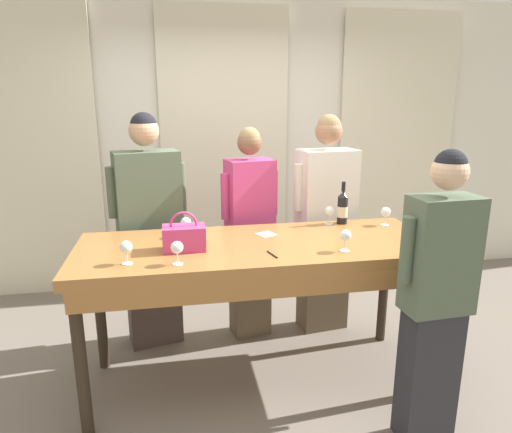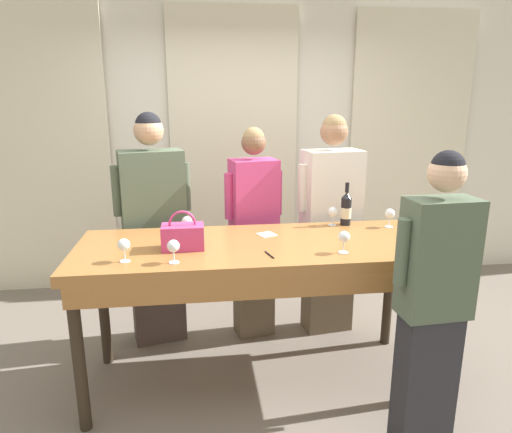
{
  "view_description": "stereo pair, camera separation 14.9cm",
  "coord_description": "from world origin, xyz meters",
  "px_view_note": "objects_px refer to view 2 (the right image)",
  "views": [
    {
      "loc": [
        -0.5,
        -2.68,
        1.87
      ],
      "look_at": [
        0.0,
        0.08,
        1.13
      ],
      "focal_mm": 32.0,
      "sensor_mm": 36.0,
      "label": 1
    },
    {
      "loc": [
        -0.35,
        -2.71,
        1.87
      ],
      "look_at": [
        0.0,
        0.08,
        1.13
      ],
      "focal_mm": 32.0,
      "sensor_mm": 36.0,
      "label": 2
    }
  ],
  "objects_px": {
    "wine_glass_center_left": "(124,246)",
    "wine_glass_front_right": "(173,247)",
    "wine_bottle": "(346,209)",
    "wine_glass_front_left": "(187,222)",
    "host_pouring": "(433,302)",
    "handbag": "(183,236)",
    "guest_pink_top": "(254,232)",
    "wine_glass_center_right": "(333,213)",
    "guest_cream_sweater": "(330,225)",
    "wine_glass_center_mid": "(344,237)",
    "guest_olive_jacket": "(154,230)",
    "wine_glass_front_mid": "(390,214)",
    "tasting_bar": "(258,258)"
  },
  "relations": [
    {
      "from": "wine_glass_center_left",
      "to": "wine_glass_front_right",
      "type": "bearing_deg",
      "value": -11.5
    },
    {
      "from": "wine_bottle",
      "to": "wine_glass_center_left",
      "type": "height_order",
      "value": "wine_bottle"
    },
    {
      "from": "wine_glass_front_left",
      "to": "host_pouring",
      "type": "height_order",
      "value": "host_pouring"
    },
    {
      "from": "wine_bottle",
      "to": "wine_glass_front_right",
      "type": "xyz_separation_m",
      "value": [
        -1.19,
        -0.63,
        -0.02
      ]
    },
    {
      "from": "handbag",
      "to": "guest_pink_top",
      "type": "distance_m",
      "value": 0.89
    },
    {
      "from": "wine_glass_center_right",
      "to": "guest_cream_sweater",
      "type": "relative_size",
      "value": 0.08
    },
    {
      "from": "wine_glass_center_mid",
      "to": "host_pouring",
      "type": "relative_size",
      "value": 0.08
    },
    {
      "from": "wine_glass_front_right",
      "to": "wine_glass_center_mid",
      "type": "xyz_separation_m",
      "value": [
        0.98,
        0.05,
        0.0
      ]
    },
    {
      "from": "wine_glass_center_left",
      "to": "guest_pink_top",
      "type": "relative_size",
      "value": 0.08
    },
    {
      "from": "wine_glass_center_left",
      "to": "guest_olive_jacket",
      "type": "xyz_separation_m",
      "value": [
        0.08,
        0.89,
        -0.17
      ]
    },
    {
      "from": "wine_glass_front_mid",
      "to": "host_pouring",
      "type": "xyz_separation_m",
      "value": [
        -0.14,
        -0.92,
        -0.22
      ]
    },
    {
      "from": "wine_glass_center_mid",
      "to": "wine_glass_front_right",
      "type": "bearing_deg",
      "value": -177.38
    },
    {
      "from": "tasting_bar",
      "to": "handbag",
      "type": "distance_m",
      "value": 0.49
    },
    {
      "from": "host_pouring",
      "to": "wine_glass_front_mid",
      "type": "bearing_deg",
      "value": 81.23
    },
    {
      "from": "tasting_bar",
      "to": "host_pouring",
      "type": "height_order",
      "value": "host_pouring"
    },
    {
      "from": "handbag",
      "to": "guest_cream_sweater",
      "type": "bearing_deg",
      "value": 31.88
    },
    {
      "from": "wine_glass_center_right",
      "to": "guest_olive_jacket",
      "type": "distance_m",
      "value": 1.33
    },
    {
      "from": "wine_glass_front_right",
      "to": "wine_glass_center_left",
      "type": "height_order",
      "value": "same"
    },
    {
      "from": "wine_glass_front_mid",
      "to": "guest_olive_jacket",
      "type": "distance_m",
      "value": 1.72
    },
    {
      "from": "wine_glass_front_left",
      "to": "wine_glass_front_right",
      "type": "height_order",
      "value": "same"
    },
    {
      "from": "guest_pink_top",
      "to": "host_pouring",
      "type": "xyz_separation_m",
      "value": [
        0.77,
        -1.33,
        -0.0
      ]
    },
    {
      "from": "wine_glass_front_right",
      "to": "wine_glass_center_mid",
      "type": "relative_size",
      "value": 1.0
    },
    {
      "from": "wine_glass_front_mid",
      "to": "wine_bottle",
      "type": "bearing_deg",
      "value": 160.67
    },
    {
      "from": "wine_glass_front_mid",
      "to": "wine_glass_front_right",
      "type": "height_order",
      "value": "same"
    },
    {
      "from": "guest_olive_jacket",
      "to": "handbag",
      "type": "bearing_deg",
      "value": -71.25
    },
    {
      "from": "wine_glass_center_mid",
      "to": "guest_cream_sweater",
      "type": "height_order",
      "value": "guest_cream_sweater"
    },
    {
      "from": "guest_cream_sweater",
      "to": "wine_glass_center_mid",
      "type": "bearing_deg",
      "value": -101.61
    },
    {
      "from": "host_pouring",
      "to": "wine_bottle",
      "type": "bearing_deg",
      "value": 97.99
    },
    {
      "from": "wine_glass_center_mid",
      "to": "wine_glass_center_right",
      "type": "distance_m",
      "value": 0.59
    },
    {
      "from": "wine_glass_center_mid",
      "to": "guest_olive_jacket",
      "type": "bearing_deg",
      "value": 142.69
    },
    {
      "from": "wine_bottle",
      "to": "guest_olive_jacket",
      "type": "relative_size",
      "value": 0.17
    },
    {
      "from": "guest_cream_sweater",
      "to": "wine_glass_center_left",
      "type": "bearing_deg",
      "value": -148.43
    },
    {
      "from": "wine_bottle",
      "to": "host_pouring",
      "type": "relative_size",
      "value": 0.19
    },
    {
      "from": "tasting_bar",
      "to": "wine_glass_front_right",
      "type": "height_order",
      "value": "wine_glass_front_right"
    },
    {
      "from": "wine_glass_front_left",
      "to": "guest_cream_sweater",
      "type": "height_order",
      "value": "guest_cream_sweater"
    },
    {
      "from": "handbag",
      "to": "guest_pink_top",
      "type": "relative_size",
      "value": 0.15
    },
    {
      "from": "handbag",
      "to": "wine_glass_front_right",
      "type": "distance_m",
      "value": 0.25
    },
    {
      "from": "wine_glass_front_right",
      "to": "guest_pink_top",
      "type": "height_order",
      "value": "guest_pink_top"
    },
    {
      "from": "guest_cream_sweater",
      "to": "wine_glass_front_right",
      "type": "bearing_deg",
      "value": -141.12
    },
    {
      "from": "wine_glass_center_left",
      "to": "guest_pink_top",
      "type": "bearing_deg",
      "value": 46.73
    },
    {
      "from": "wine_glass_front_mid",
      "to": "host_pouring",
      "type": "relative_size",
      "value": 0.08
    },
    {
      "from": "wine_glass_front_mid",
      "to": "guest_cream_sweater",
      "type": "relative_size",
      "value": 0.08
    },
    {
      "from": "wine_glass_center_left",
      "to": "host_pouring",
      "type": "distance_m",
      "value": 1.68
    },
    {
      "from": "wine_glass_front_right",
      "to": "wine_glass_center_mid",
      "type": "distance_m",
      "value": 0.98
    },
    {
      "from": "wine_glass_front_mid",
      "to": "host_pouring",
      "type": "distance_m",
      "value": 0.96
    },
    {
      "from": "wine_glass_front_right",
      "to": "guest_pink_top",
      "type": "xyz_separation_m",
      "value": [
        0.56,
        0.94,
        -0.22
      ]
    },
    {
      "from": "tasting_bar",
      "to": "guest_cream_sweater",
      "type": "height_order",
      "value": "guest_cream_sweater"
    },
    {
      "from": "wine_glass_front_right",
      "to": "guest_olive_jacket",
      "type": "height_order",
      "value": "guest_olive_jacket"
    },
    {
      "from": "wine_glass_front_mid",
      "to": "wine_glass_front_right",
      "type": "bearing_deg",
      "value": -160.16
    },
    {
      "from": "wine_glass_center_right",
      "to": "wine_bottle",
      "type": "bearing_deg",
      "value": 2.71
    }
  ]
}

